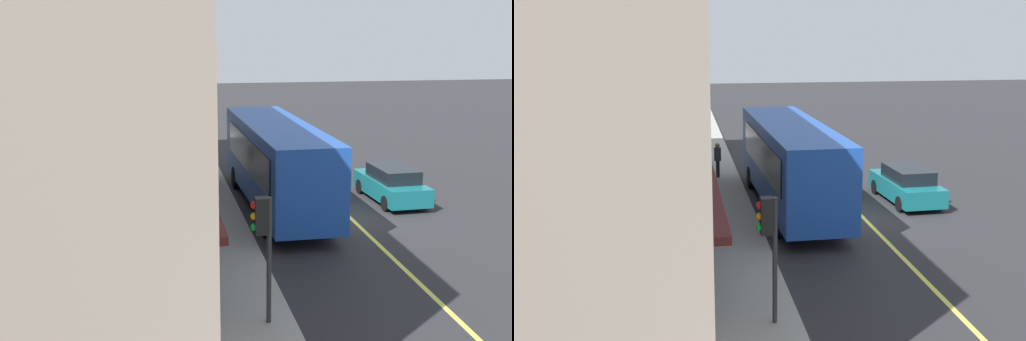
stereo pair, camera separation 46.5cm
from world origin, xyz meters
TOP-DOWN VIEW (x-y plane):
  - ground at (0.00, 0.00)m, footprint 120.00×120.00m
  - sidewalk at (0.00, 5.36)m, footprint 80.00×2.42m
  - lane_centre_stripe at (0.00, 0.00)m, footprint 36.00×0.16m
  - storefront_building at (-1.11, 10.62)m, footprint 25.53×8.72m
  - bus at (1.76, 2.57)m, footprint 11.18×2.79m
  - traffic_light at (-8.65, 4.98)m, footprint 0.30×0.52m
  - car_teal at (1.92, -2.46)m, footprint 4.37×2.01m
  - pedestrian_mid_block at (6.95, 5.20)m, footprint 0.34×0.34m

SIDE VIEW (x-z plane):
  - ground at x=0.00m, z-range 0.00..0.00m
  - lane_centre_stripe at x=0.00m, z-range 0.00..0.01m
  - sidewalk at x=0.00m, z-range 0.00..0.15m
  - car_teal at x=1.92m, z-range -0.02..1.50m
  - pedestrian_mid_block at x=6.95m, z-range 0.32..2.00m
  - bus at x=1.76m, z-range 0.24..3.74m
  - traffic_light at x=-8.65m, z-range 0.93..4.13m
  - storefront_building at x=-1.11m, z-range -0.01..9.99m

